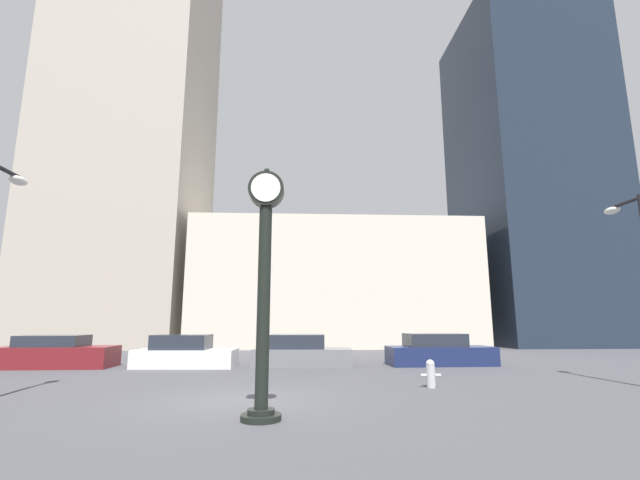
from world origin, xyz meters
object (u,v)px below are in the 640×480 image
object	(u,v)px
car_grey	(301,352)
street_lamp_right	(637,257)
street_clock	(264,281)
fire_hydrant_near	(431,373)
car_navy	(439,352)
car_maroon	(56,354)
car_white	(185,354)

from	to	relation	value
car_grey	street_lamp_right	xyz separation A→B (m)	(10.33, -6.97, 3.34)
street_clock	street_lamp_right	distance (m)	11.79
street_lamp_right	fire_hydrant_near	bearing A→B (deg)	176.01
street_lamp_right	car_navy	bearing A→B (deg)	121.90
car_navy	car_grey	bearing A→B (deg)	175.95
car_grey	street_lamp_right	distance (m)	12.90
street_clock	fire_hydrant_near	xyz separation A→B (m)	(4.68, 3.96, -2.37)
car_maroon	car_white	world-z (taller)	car_white
car_navy	street_lamp_right	size ratio (longest dim) A/B	0.81
street_clock	car_navy	size ratio (longest dim) A/B	1.13
fire_hydrant_near	car_navy	bearing A→B (deg)	69.66
street_clock	car_grey	world-z (taller)	street_clock
street_lamp_right	street_clock	bearing A→B (deg)	-162.64
street_clock	street_lamp_right	world-z (taller)	street_lamp_right
car_maroon	car_grey	xyz separation A→B (m)	(10.30, 0.45, -0.02)
car_white	car_navy	xyz separation A→B (m)	(11.08, 0.29, 0.01)
car_maroon	car_navy	distance (m)	16.44
street_clock	car_navy	bearing A→B (deg)	55.62
street_clock	car_white	distance (m)	10.98
fire_hydrant_near	street_lamp_right	xyz separation A→B (m)	(6.52, -0.46, 3.48)
fire_hydrant_near	car_white	bearing A→B (deg)	145.57
street_clock	car_grey	bearing A→B (deg)	85.28
car_maroon	car_navy	xyz separation A→B (m)	(16.44, 0.21, 0.01)
car_maroon	street_lamp_right	distance (m)	21.89
car_navy	street_clock	bearing A→B (deg)	-126.24
fire_hydrant_near	street_lamp_right	world-z (taller)	street_lamp_right
car_maroon	fire_hydrant_near	xyz separation A→B (m)	(14.11, -6.07, -0.16)
street_clock	car_white	bearing A→B (deg)	112.25
street_clock	fire_hydrant_near	distance (m)	6.57
car_grey	car_white	bearing A→B (deg)	-171.26
car_white	car_navy	size ratio (longest dim) A/B	0.91
car_white	street_lamp_right	distance (m)	16.91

